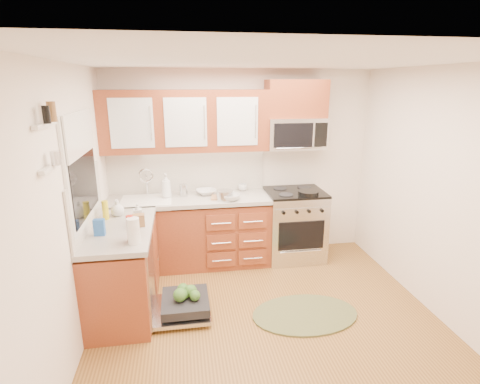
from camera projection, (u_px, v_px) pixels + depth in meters
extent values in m
plane|color=brown|center=(269.00, 324.00, 3.76)|extent=(3.50, 3.50, 0.00)
plane|color=white|center=(275.00, 61.00, 3.06)|extent=(3.50, 3.50, 0.00)
cube|color=white|center=(241.00, 166.00, 5.07)|extent=(3.50, 0.04, 2.50)
cube|color=white|center=(360.00, 323.00, 1.75)|extent=(3.50, 0.04, 2.50)
cube|color=white|center=(69.00, 216.00, 3.15)|extent=(0.04, 3.50, 2.50)
cube|color=white|center=(445.00, 197.00, 3.67)|extent=(0.04, 3.50, 2.50)
cube|color=maroon|center=(190.00, 234.00, 4.91)|extent=(2.05, 0.60, 0.85)
cube|color=maroon|center=(123.00, 272.00, 3.92)|extent=(0.60, 1.25, 0.85)
cube|color=#A6A097|center=(189.00, 200.00, 4.76)|extent=(2.07, 0.64, 0.05)
cube|color=#A6A097|center=(120.00, 230.00, 3.79)|extent=(0.64, 1.27, 0.05)
cube|color=silver|center=(187.00, 171.00, 4.96)|extent=(2.05, 0.02, 0.57)
cube|color=silver|center=(86.00, 202.00, 3.66)|extent=(0.02, 1.25, 0.57)
cube|color=maroon|center=(296.00, 99.00, 4.76)|extent=(0.76, 0.35, 0.47)
cube|color=white|center=(80.00, 134.00, 3.45)|extent=(0.02, 0.96, 0.40)
cube|color=white|center=(45.00, 125.00, 2.59)|extent=(0.04, 0.40, 0.03)
cube|color=white|center=(51.00, 167.00, 2.68)|extent=(0.04, 0.40, 0.03)
cylinder|color=black|center=(308.00, 193.00, 4.79)|extent=(0.26, 0.26, 0.05)
cylinder|color=silver|center=(225.00, 195.00, 4.64)|extent=(0.22, 0.22, 0.12)
cube|color=tan|center=(223.00, 197.00, 4.73)|extent=(0.33, 0.24, 0.02)
cylinder|color=silver|center=(184.00, 190.00, 4.80)|extent=(0.11, 0.11, 0.16)
cylinder|color=white|center=(134.00, 231.00, 3.37)|extent=(0.12, 0.12, 0.24)
cylinder|color=yellow|center=(105.00, 210.00, 3.98)|extent=(0.07, 0.07, 0.20)
cylinder|color=#AD190E|center=(130.00, 228.00, 3.43)|extent=(0.08, 0.08, 0.24)
cube|color=brown|center=(138.00, 220.00, 3.80)|extent=(0.13, 0.10, 0.12)
cube|color=#265EB4|center=(99.00, 227.00, 3.56)|extent=(0.10, 0.06, 0.16)
imported|color=#999999|center=(206.00, 192.00, 4.89)|extent=(0.31, 0.31, 0.06)
imported|color=#999999|center=(230.00, 197.00, 4.64)|extent=(0.31, 0.31, 0.08)
imported|color=#999999|center=(243.00, 187.00, 5.05)|extent=(0.13, 0.13, 0.09)
imported|color=#999999|center=(166.00, 186.00, 4.71)|extent=(0.14, 0.14, 0.31)
imported|color=#999999|center=(138.00, 212.00, 3.92)|extent=(0.10, 0.10, 0.20)
imported|color=#999999|center=(117.00, 208.00, 4.09)|extent=(0.19, 0.19, 0.18)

